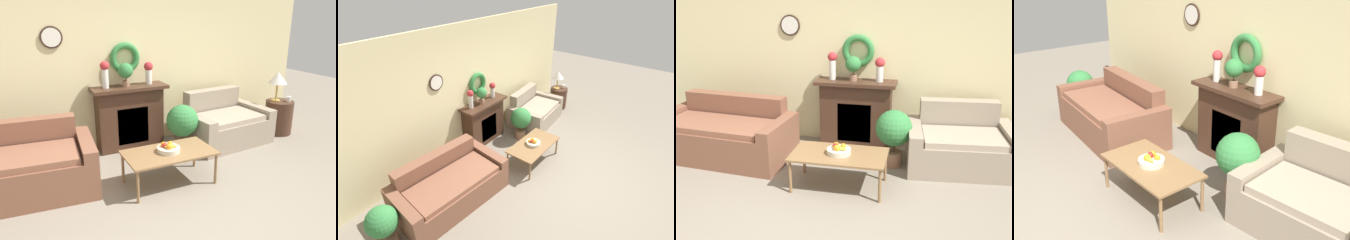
{
  "view_description": "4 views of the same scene",
  "coord_description": "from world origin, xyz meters",
  "views": [
    {
      "loc": [
        -1.57,
        -2.35,
        2.1
      ],
      "look_at": [
        0.27,
        1.48,
        0.68
      ],
      "focal_mm": 35.0,
      "sensor_mm": 36.0,
      "label": 1
    },
    {
      "loc": [
        -3.74,
        -1.25,
        3.56
      ],
      "look_at": [
        -0.16,
        1.56,
        0.91
      ],
      "focal_mm": 28.0,
      "sensor_mm": 36.0,
      "label": 2
    },
    {
      "loc": [
        1.02,
        -3.12,
        2.32
      ],
      "look_at": [
        0.03,
        1.44,
        0.71
      ],
      "focal_mm": 42.0,
      "sensor_mm": 36.0,
      "label": 3
    },
    {
      "loc": [
        3.13,
        -1.08,
        2.5
      ],
      "look_at": [
        0.09,
        1.42,
        0.85
      ],
      "focal_mm": 42.0,
      "sensor_mm": 36.0,
      "label": 4
    }
  ],
  "objects": [
    {
      "name": "ground_plane",
      "position": [
        0.0,
        0.0,
        0.0
      ],
      "size": [
        16.0,
        16.0,
        0.0
      ],
      "primitive_type": "plane",
      "color": "gray"
    },
    {
      "name": "wall_back",
      "position": [
        -0.0,
        2.55,
        1.35
      ],
      "size": [
        6.8,
        0.16,
        2.7
      ],
      "color": "beige",
      "rests_on": "ground_plane"
    },
    {
      "name": "fireplace",
      "position": [
        0.01,
        2.35,
        0.51
      ],
      "size": [
        1.17,
        0.41,
        1.01
      ],
      "color": "#42281C",
      "rests_on": "ground_plane"
    },
    {
      "name": "loveseat_right",
      "position": [
        1.51,
        1.92,
        0.3
      ],
      "size": [
        1.47,
        1.07,
        0.83
      ],
      "rotation": [
        0.0,
        0.0,
        0.09
      ],
      "color": "gray",
      "rests_on": "ground_plane"
    },
    {
      "name": "table_lamp",
      "position": [
        2.57,
        1.87,
        0.99
      ],
      "size": [
        0.32,
        0.32,
        0.51
      ],
      "color": "#B28E42",
      "rests_on": "side_table_by_loveseat"
    },
    {
      "name": "mug",
      "position": [
        2.74,
        1.74,
        0.63
      ],
      "size": [
        0.08,
        0.08,
        0.09
      ],
      "color": "silver",
      "rests_on": "side_table_by_loveseat"
    },
    {
      "name": "couch_left",
      "position": [
        -1.72,
        1.57,
        0.31
      ],
      "size": [
        1.97,
        1.11,
        0.82
      ],
      "rotation": [
        0.0,
        0.0,
        -0.09
      ],
      "color": "brown",
      "rests_on": "ground_plane"
    },
    {
      "name": "coffee_table",
      "position": [
        0.06,
        1.02,
        0.4
      ],
      "size": [
        1.13,
        0.62,
        0.43
      ],
      "color": "olive",
      "rests_on": "ground_plane"
    },
    {
      "name": "vase_on_mantel_right",
      "position": [
        0.35,
        2.35,
        1.21
      ],
      "size": [
        0.14,
        0.14,
        0.35
      ],
      "color": "silver",
      "rests_on": "fireplace"
    },
    {
      "name": "potted_plant_on_mantel",
      "position": [
        -0.03,
        2.33,
        1.23
      ],
      "size": [
        0.23,
        0.23,
        0.36
      ],
      "color": "#8E664C",
      "rests_on": "fireplace"
    },
    {
      "name": "side_table_by_loveseat",
      "position": [
        2.63,
        1.82,
        0.29
      ],
      "size": [
        0.48,
        0.48,
        0.59
      ],
      "color": "#42281C",
      "rests_on": "ground_plane"
    },
    {
      "name": "potted_plant_floor_by_loveseat",
      "position": [
        0.63,
        1.75,
        0.49
      ],
      "size": [
        0.48,
        0.48,
        0.78
      ],
      "color": "#8E664C",
      "rests_on": "ground_plane"
    },
    {
      "name": "potted_plant_floor_by_couch",
      "position": [
        -2.89,
        1.63,
        0.43
      ],
      "size": [
        0.45,
        0.45,
        0.72
      ],
      "color": "#8E664C",
      "rests_on": "ground_plane"
    },
    {
      "name": "fruit_bowl",
      "position": [
        0.05,
        1.02,
        0.48
      ],
      "size": [
        0.29,
        0.29,
        0.12
      ],
      "color": "beige",
      "rests_on": "coffee_table"
    },
    {
      "name": "vase_on_mantel_left",
      "position": [
        -0.34,
        2.35,
        1.24
      ],
      "size": [
        0.14,
        0.14,
        0.4
      ],
      "color": "silver",
      "rests_on": "fireplace"
    }
  ]
}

